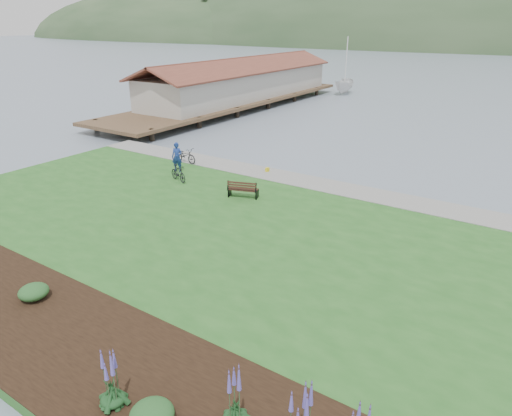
{
  "coord_description": "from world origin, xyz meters",
  "views": [
    {
      "loc": [
        11.0,
        -15.9,
        9.17
      ],
      "look_at": [
        0.41,
        0.03,
        1.3
      ],
      "focal_mm": 32.0,
      "sensor_mm": 36.0,
      "label": 1
    }
  ],
  "objects_px": {
    "sailboat": "(344,94)",
    "person": "(177,155)",
    "park_bench": "(243,189)",
    "bicycle_a": "(185,155)"
  },
  "relations": [
    {
      "from": "park_bench",
      "to": "person",
      "type": "distance_m",
      "value": 6.3
    },
    {
      "from": "bicycle_a",
      "to": "sailboat",
      "type": "distance_m",
      "value": 37.41
    },
    {
      "from": "sailboat",
      "to": "park_bench",
      "type": "bearing_deg",
      "value": -82.42
    },
    {
      "from": "park_bench",
      "to": "bicycle_a",
      "type": "relative_size",
      "value": 0.88
    },
    {
      "from": "person",
      "to": "bicycle_a",
      "type": "distance_m",
      "value": 2.01
    },
    {
      "from": "person",
      "to": "bicycle_a",
      "type": "relative_size",
      "value": 1.11
    },
    {
      "from": "park_bench",
      "to": "sailboat",
      "type": "relative_size",
      "value": 0.07
    },
    {
      "from": "park_bench",
      "to": "person",
      "type": "xyz_separation_m",
      "value": [
        -6.08,
        1.53,
        0.59
      ]
    },
    {
      "from": "sailboat",
      "to": "person",
      "type": "bearing_deg",
      "value": -90.36
    },
    {
      "from": "bicycle_a",
      "to": "park_bench",
      "type": "bearing_deg",
      "value": -108.5
    }
  ]
}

